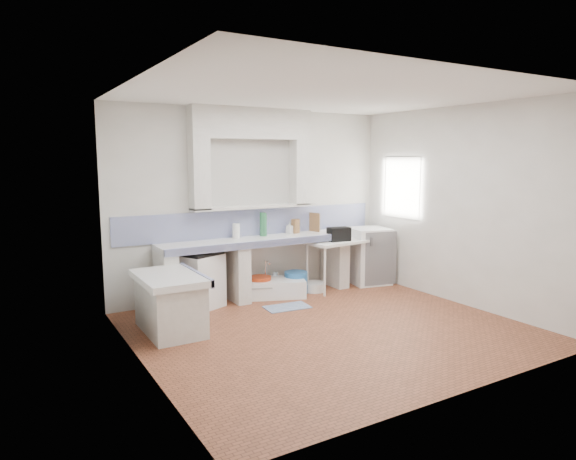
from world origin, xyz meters
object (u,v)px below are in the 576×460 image
sink (272,289)px  stove (200,281)px  fridge (369,256)px  side_table (336,265)px

sink → stove: bearing=-159.3°
stove → fridge: bearing=-24.7°
stove → sink: bearing=-23.3°
sink → fridge: bearing=18.4°
fridge → side_table: bearing=-163.5°
stove → fridge: fridge is taller
stove → fridge: 2.93m
stove → fridge: (2.93, -0.12, 0.09)m
stove → sink: size_ratio=0.77×
stove → side_table: stove is taller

